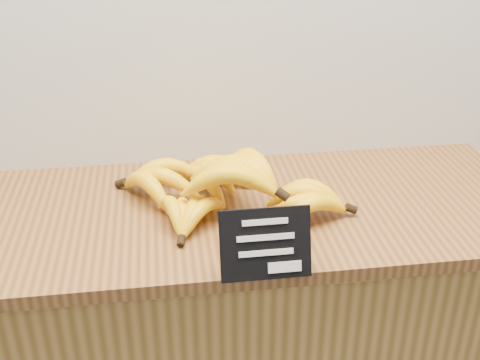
# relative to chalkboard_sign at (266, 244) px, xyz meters

# --- Properties ---
(counter_top) EXTENTS (1.35, 0.54, 0.03)m
(counter_top) POSITION_rel_chalkboard_sign_xyz_m (-0.02, 0.26, -0.08)
(counter_top) COLOR brown
(counter_top) RESTS_ON counter
(chalkboard_sign) EXTENTS (0.17, 0.05, 0.13)m
(chalkboard_sign) POSITION_rel_chalkboard_sign_xyz_m (0.00, 0.00, 0.00)
(chalkboard_sign) COLOR black
(chalkboard_sign) RESTS_ON counter_top
(banana_pile) EXTENTS (0.51, 0.41, 0.13)m
(banana_pile) POSITION_rel_chalkboard_sign_xyz_m (-0.06, 0.26, -0.02)
(banana_pile) COLOR yellow
(banana_pile) RESTS_ON counter_top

